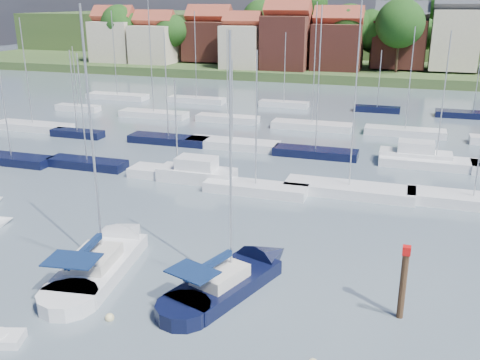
% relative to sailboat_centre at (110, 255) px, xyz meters
% --- Properties ---
extents(ground, '(260.00, 260.00, 0.00)m').
position_rel_sailboat_centre_xyz_m(ground, '(4.65, 36.09, -0.35)').
color(ground, '#4F606B').
rests_on(ground, ground).
extents(sailboat_centre, '(4.87, 12.74, 16.83)m').
position_rel_sailboat_centre_xyz_m(sailboat_centre, '(0.00, 0.00, 0.00)').
color(sailboat_centre, silver).
rests_on(sailboat_centre, ground).
extents(sailboat_navy, '(6.43, 11.46, 15.42)m').
position_rel_sailboat_centre_xyz_m(sailboat_navy, '(8.62, -0.08, 0.01)').
color(sailboat_navy, black).
rests_on(sailboat_navy, ground).
extents(timber_piling, '(0.40, 0.40, 6.29)m').
position_rel_sailboat_centre_xyz_m(timber_piling, '(17.65, -1.11, 0.67)').
color(timber_piling, '#4C331E').
rests_on(timber_piling, ground).
extents(buoy_c, '(0.48, 0.48, 0.48)m').
position_rel_sailboat_centre_xyz_m(buoy_c, '(-1.57, -4.28, -0.35)').
color(buoy_c, '#D85914').
rests_on(buoy_c, ground).
extents(buoy_d, '(0.48, 0.48, 0.48)m').
position_rel_sailboat_centre_xyz_m(buoy_d, '(3.45, -5.91, -0.35)').
color(buoy_d, beige).
rests_on(buoy_d, ground).
extents(buoy_e, '(0.46, 0.46, 0.46)m').
position_rel_sailboat_centre_xyz_m(buoy_e, '(6.46, 1.55, -0.35)').
color(buoy_e, '#D85914').
rests_on(buoy_e, ground).
extents(marina_field, '(79.62, 41.41, 15.93)m').
position_rel_sailboat_centre_xyz_m(marina_field, '(6.55, 31.24, 0.08)').
color(marina_field, silver).
rests_on(marina_field, ground).
extents(far_shore_town, '(212.46, 90.00, 22.27)m').
position_rel_sailboat_centre_xyz_m(far_shore_town, '(6.87, 128.76, 4.26)').
color(far_shore_town, '#485B2D').
rests_on(far_shore_town, ground).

